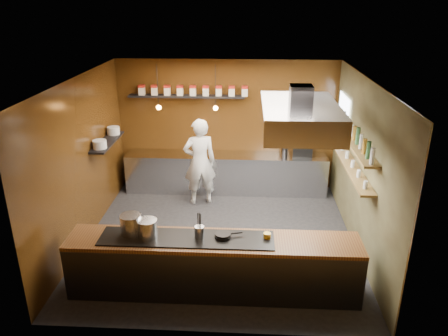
# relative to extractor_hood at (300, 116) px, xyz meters

# --- Properties ---
(floor) EXTENTS (5.00, 5.00, 0.00)m
(floor) POSITION_rel_extractor_hood_xyz_m (-1.30, 0.40, -2.51)
(floor) COLOR black
(floor) RESTS_ON ground
(back_wall) EXTENTS (5.00, 0.00, 5.00)m
(back_wall) POSITION_rel_extractor_hood_xyz_m (-1.30, 2.90, -1.01)
(back_wall) COLOR #331C09
(back_wall) RESTS_ON ground
(left_wall) EXTENTS (0.00, 5.00, 5.00)m
(left_wall) POSITION_rel_extractor_hood_xyz_m (-3.80, 0.40, -1.01)
(left_wall) COLOR #331C09
(left_wall) RESTS_ON ground
(right_wall) EXTENTS (0.00, 5.00, 5.00)m
(right_wall) POSITION_rel_extractor_hood_xyz_m (1.20, 0.40, -1.01)
(right_wall) COLOR #433D26
(right_wall) RESTS_ON ground
(ceiling) EXTENTS (5.00, 5.00, 0.00)m
(ceiling) POSITION_rel_extractor_hood_xyz_m (-1.30, 0.40, 0.49)
(ceiling) COLOR silver
(ceiling) RESTS_ON back_wall
(window_pane) EXTENTS (0.00, 1.00, 1.00)m
(window_pane) POSITION_rel_extractor_hood_xyz_m (1.15, 2.10, -0.61)
(window_pane) COLOR white
(window_pane) RESTS_ON right_wall
(prep_counter) EXTENTS (4.60, 0.65, 0.90)m
(prep_counter) POSITION_rel_extractor_hood_xyz_m (-1.30, 2.57, -2.06)
(prep_counter) COLOR silver
(prep_counter) RESTS_ON floor
(pass_counter) EXTENTS (4.40, 0.72, 0.94)m
(pass_counter) POSITION_rel_extractor_hood_xyz_m (-1.30, -1.20, -2.04)
(pass_counter) COLOR #38383D
(pass_counter) RESTS_ON floor
(tin_shelf) EXTENTS (2.60, 0.26, 0.04)m
(tin_shelf) POSITION_rel_extractor_hood_xyz_m (-2.20, 2.76, -0.31)
(tin_shelf) COLOR black
(tin_shelf) RESTS_ON back_wall
(plate_shelf) EXTENTS (0.30, 1.40, 0.04)m
(plate_shelf) POSITION_rel_extractor_hood_xyz_m (-3.64, 1.40, -0.96)
(plate_shelf) COLOR black
(plate_shelf) RESTS_ON left_wall
(bottle_shelf_upper) EXTENTS (0.26, 2.80, 0.04)m
(bottle_shelf_upper) POSITION_rel_extractor_hood_xyz_m (1.04, 0.70, -0.59)
(bottle_shelf_upper) COLOR brown
(bottle_shelf_upper) RESTS_ON right_wall
(bottle_shelf_lower) EXTENTS (0.26, 2.80, 0.04)m
(bottle_shelf_lower) POSITION_rel_extractor_hood_xyz_m (1.04, 0.70, -1.06)
(bottle_shelf_lower) COLOR brown
(bottle_shelf_lower) RESTS_ON right_wall
(extractor_hood) EXTENTS (1.20, 2.00, 0.72)m
(extractor_hood) POSITION_rel_extractor_hood_xyz_m (0.00, 0.00, 0.00)
(extractor_hood) COLOR #38383D
(extractor_hood) RESTS_ON ceiling
(pendant_left) EXTENTS (0.10, 0.10, 0.95)m
(pendant_left) POSITION_rel_extractor_hood_xyz_m (-2.70, 2.10, -0.35)
(pendant_left) COLOR black
(pendant_left) RESTS_ON ceiling
(pendant_right) EXTENTS (0.10, 0.10, 0.95)m
(pendant_right) POSITION_rel_extractor_hood_xyz_m (-1.50, 2.10, -0.35)
(pendant_right) COLOR black
(pendant_right) RESTS_ON ceiling
(storage_tins) EXTENTS (2.43, 0.13, 0.22)m
(storage_tins) POSITION_rel_extractor_hood_xyz_m (-2.05, 2.76, -0.17)
(storage_tins) COLOR beige
(storage_tins) RESTS_ON tin_shelf
(plate_stacks) EXTENTS (0.26, 1.16, 0.16)m
(plate_stacks) POSITION_rel_extractor_hood_xyz_m (-3.64, 1.40, -0.86)
(plate_stacks) COLOR silver
(plate_stacks) RESTS_ON plate_shelf
(bottles) EXTENTS (0.06, 2.66, 0.24)m
(bottles) POSITION_rel_extractor_hood_xyz_m (1.04, 0.70, -0.45)
(bottles) COLOR silver
(bottles) RESTS_ON bottle_shelf_upper
(wine_glasses) EXTENTS (0.07, 2.37, 0.13)m
(wine_glasses) POSITION_rel_extractor_hood_xyz_m (1.04, 0.70, -0.97)
(wine_glasses) COLOR silver
(wine_glasses) RESTS_ON bottle_shelf_lower
(stockpot_large) EXTENTS (0.36, 0.36, 0.31)m
(stockpot_large) POSITION_rel_extractor_hood_xyz_m (-2.55, -1.12, -1.41)
(stockpot_large) COLOR #B0B3B8
(stockpot_large) RESTS_ON pass_counter
(stockpot_small) EXTENTS (0.39, 0.39, 0.28)m
(stockpot_small) POSITION_rel_extractor_hood_xyz_m (-2.28, -1.21, -1.42)
(stockpot_small) COLOR silver
(stockpot_small) RESTS_ON pass_counter
(utensil_crock) EXTENTS (0.19, 0.19, 0.19)m
(utensil_crock) POSITION_rel_extractor_hood_xyz_m (-1.51, -1.19, -1.47)
(utensil_crock) COLOR #B7B9BE
(utensil_crock) RESTS_ON pass_counter
(frying_pan) EXTENTS (0.42, 0.25, 0.06)m
(frying_pan) POSITION_rel_extractor_hood_xyz_m (-1.16, -1.15, -1.53)
(frying_pan) COLOR black
(frying_pan) RESTS_ON pass_counter
(butter_jar) EXTENTS (0.13, 0.13, 0.10)m
(butter_jar) POSITION_rel_extractor_hood_xyz_m (-0.50, -1.14, -1.54)
(butter_jar) COLOR yellow
(butter_jar) RESTS_ON pass_counter
(espresso_machine) EXTENTS (0.48, 0.46, 0.43)m
(espresso_machine) POSITION_rel_extractor_hood_xyz_m (0.43, 2.56, -1.39)
(espresso_machine) COLOR black
(espresso_machine) RESTS_ON prep_counter
(chef) EXTENTS (0.80, 0.63, 1.92)m
(chef) POSITION_rel_extractor_hood_xyz_m (-1.84, 1.91, -1.55)
(chef) COLOR white
(chef) RESTS_ON floor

